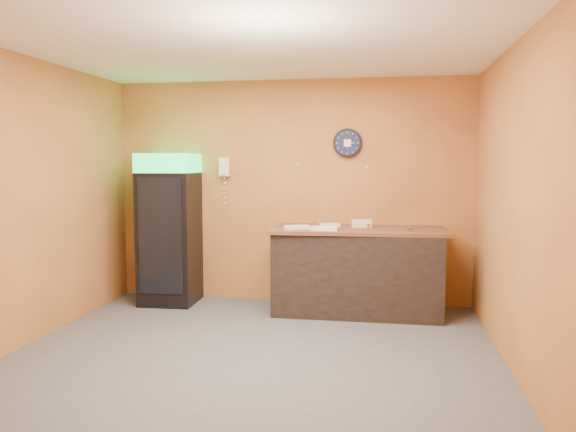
# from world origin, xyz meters

# --- Properties ---
(floor) EXTENTS (4.50, 4.50, 0.00)m
(floor) POSITION_xyz_m (0.00, 0.00, 0.00)
(floor) COLOR #47474C
(floor) RESTS_ON ground
(back_wall) EXTENTS (4.50, 0.02, 2.80)m
(back_wall) POSITION_xyz_m (0.00, 2.00, 1.40)
(back_wall) COLOR #C37A37
(back_wall) RESTS_ON floor
(left_wall) EXTENTS (0.02, 4.00, 2.80)m
(left_wall) POSITION_xyz_m (-2.25, 0.00, 1.40)
(left_wall) COLOR #C37A37
(left_wall) RESTS_ON floor
(right_wall) EXTENTS (0.02, 4.00, 2.80)m
(right_wall) POSITION_xyz_m (2.25, 0.00, 1.40)
(right_wall) COLOR #C37A37
(right_wall) RESTS_ON floor
(ceiling) EXTENTS (4.50, 4.00, 0.02)m
(ceiling) POSITION_xyz_m (0.00, 0.00, 2.80)
(ceiling) COLOR white
(ceiling) RESTS_ON back_wall
(beverage_cooler) EXTENTS (0.68, 0.69, 1.88)m
(beverage_cooler) POSITION_xyz_m (-1.48, 1.61, 0.92)
(beverage_cooler) COLOR black
(beverage_cooler) RESTS_ON floor
(prep_counter) EXTENTS (1.93, 0.86, 0.96)m
(prep_counter) POSITION_xyz_m (0.87, 1.57, 0.48)
(prep_counter) COLOR black
(prep_counter) RESTS_ON floor
(wall_clock) EXTENTS (0.36, 0.06, 0.36)m
(wall_clock) POSITION_xyz_m (0.71, 1.97, 2.01)
(wall_clock) COLOR black
(wall_clock) RESTS_ON back_wall
(wall_phone) EXTENTS (0.13, 0.11, 0.24)m
(wall_phone) POSITION_xyz_m (-0.85, 1.95, 1.71)
(wall_phone) COLOR white
(wall_phone) RESTS_ON back_wall
(butcher_paper) EXTENTS (2.07, 0.95, 0.04)m
(butcher_paper) POSITION_xyz_m (0.87, 1.57, 0.98)
(butcher_paper) COLOR brown
(butcher_paper) RESTS_ON prep_counter
(sub_roll_stack) EXTENTS (0.24, 0.12, 0.10)m
(sub_roll_stack) POSITION_xyz_m (0.91, 1.62, 1.05)
(sub_roll_stack) COLOR beige
(sub_roll_stack) RESTS_ON butcher_paper
(wrapped_sandwich_left) EXTENTS (0.31, 0.24, 0.04)m
(wrapped_sandwich_left) POSITION_xyz_m (0.18, 1.36, 1.02)
(wrapped_sandwich_left) COLOR white
(wrapped_sandwich_left) RESTS_ON butcher_paper
(wrapped_sandwich_mid) EXTENTS (0.31, 0.15, 0.04)m
(wrapped_sandwich_mid) POSITION_xyz_m (0.51, 1.29, 1.03)
(wrapped_sandwich_mid) COLOR white
(wrapped_sandwich_mid) RESTS_ON butcher_paper
(wrapped_sandwich_right) EXTENTS (0.26, 0.15, 0.04)m
(wrapped_sandwich_right) POSITION_xyz_m (0.53, 1.72, 1.02)
(wrapped_sandwich_right) COLOR white
(wrapped_sandwich_right) RESTS_ON butcher_paper
(kitchen_tool) EXTENTS (0.05, 0.05, 0.05)m
(kitchen_tool) POSITION_xyz_m (0.99, 1.61, 1.03)
(kitchen_tool) COLOR silver
(kitchen_tool) RESTS_ON butcher_paper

